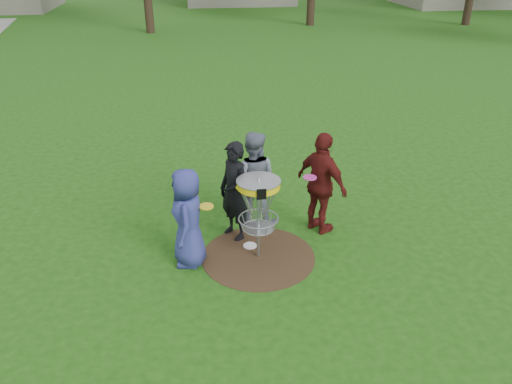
{
  "coord_description": "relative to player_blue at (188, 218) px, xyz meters",
  "views": [
    {
      "loc": [
        -0.85,
        -6.51,
        4.5
      ],
      "look_at": [
        0.0,
        0.3,
        1.0
      ],
      "focal_mm": 35.0,
      "sensor_mm": 36.0,
      "label": 1
    }
  ],
  "objects": [
    {
      "name": "ground",
      "position": [
        1.06,
        0.0,
        -0.79
      ],
      "size": [
        100.0,
        100.0,
        0.0
      ],
      "primitive_type": "plane",
      "color": "#19470F",
      "rests_on": "ground"
    },
    {
      "name": "dirt_patch",
      "position": [
        1.06,
        0.0,
        -0.78
      ],
      "size": [
        1.8,
        1.8,
        0.01
      ],
      "primitive_type": "cylinder",
      "color": "#47331E",
      "rests_on": "ground"
    },
    {
      "name": "player_blue",
      "position": [
        0.0,
        0.0,
        0.0
      ],
      "size": [
        0.56,
        0.8,
        1.57
      ],
      "primitive_type": "imported",
      "rotation": [
        0.0,
        0.0,
        -1.65
      ],
      "color": "navy",
      "rests_on": "ground"
    },
    {
      "name": "player_black",
      "position": [
        0.75,
        0.67,
        0.05
      ],
      "size": [
        0.68,
        0.73,
        1.68
      ],
      "primitive_type": "imported",
      "rotation": [
        0.0,
        0.0,
        -0.96
      ],
      "color": "black",
      "rests_on": "ground"
    },
    {
      "name": "player_grey",
      "position": [
        1.1,
        1.06,
        0.07
      ],
      "size": [
        0.96,
        0.83,
        1.7
      ],
      "primitive_type": "imported",
      "rotation": [
        0.0,
        0.0,
        2.89
      ],
      "color": "slate",
      "rests_on": "ground"
    },
    {
      "name": "player_maroon",
      "position": [
        2.2,
        0.68,
        0.1
      ],
      "size": [
        0.93,
        1.11,
        1.77
      ],
      "primitive_type": "imported",
      "rotation": [
        0.0,
        0.0,
        2.15
      ],
      "color": "#551513",
      "rests_on": "ground"
    },
    {
      "name": "disc_on_grass",
      "position": [
        0.96,
        0.31,
        -0.78
      ],
      "size": [
        0.22,
        0.22,
        0.02
      ],
      "primitive_type": "cylinder",
      "color": "white",
      "rests_on": "ground"
    },
    {
      "name": "disc_golf_basket",
      "position": [
        1.06,
        -0.0,
        0.23
      ],
      "size": [
        0.66,
        0.67,
        1.38
      ],
      "color": "#9EA0A5",
      "rests_on": "ground"
    },
    {
      "name": "held_discs",
      "position": [
        1.05,
        0.43,
        0.25
      ],
      "size": [
        1.9,
        1.0,
        0.14
      ],
      "color": "yellow",
      "rests_on": "ground"
    }
  ]
}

